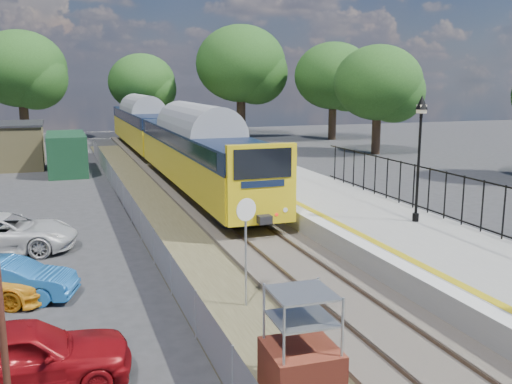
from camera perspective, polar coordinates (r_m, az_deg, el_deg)
name	(u,v)px	position (r m, az deg, el deg)	size (l,w,h in m)	color
ground	(373,330)	(14.65, 11.63, -13.37)	(120.00, 120.00, 0.00)	#2D2D30
track_bed	(237,231)	(22.82, -1.92, -3.96)	(5.90, 80.00, 0.29)	#473F38
platform	(362,223)	(23.07, 10.51, -3.06)	(5.00, 70.00, 0.90)	gray
platform_edge	(315,216)	(22.03, 5.88, -2.38)	(0.90, 70.00, 0.01)	silver
victorian_lamp_north	(420,129)	(21.37, 16.12, 6.05)	(0.44, 0.44, 4.60)	black
wire_fence	(134,213)	(24.16, -12.07, -2.11)	(0.06, 52.00, 1.20)	#999EA3
tree_line	(151,74)	(54.04, -10.50, 11.52)	(56.80, 43.80, 11.88)	#332319
train	(163,134)	(40.61, -9.27, 5.75)	(2.82, 40.83, 3.51)	gold
brick_plinth	(301,346)	(11.26, 4.57, -15.13)	(1.38, 1.38, 2.17)	maroon
speed_sign	(246,233)	(14.98, -1.01, -4.13)	(0.59, 0.21, 3.02)	#999EA3
car_red	(20,357)	(12.43, -22.53, -14.97)	(1.71, 4.25, 1.45)	maroon
car_blue	(9,280)	(17.34, -23.44, -8.09)	(1.25, 3.57, 1.18)	#1B5CA5
car_white	(4,233)	(22.13, -23.87, -3.80)	(2.29, 4.96, 1.38)	silver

